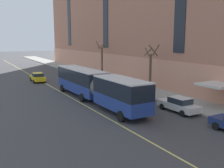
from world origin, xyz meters
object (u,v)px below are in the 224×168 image
(parked_car_white_2, at_px, (107,82))
(parked_car_black_4, at_px, (76,73))
(parked_car_silver_6, at_px, (138,92))
(fire_hydrant, at_px, (148,93))
(parked_car_green_0, at_px, (65,69))
(taxi_cab, at_px, (38,77))
(city_bus, at_px, (95,85))
(parked_car_white_1, at_px, (179,104))
(street_tree_far_uptown, at_px, (102,60))
(street_tree_mid_block, at_px, (151,68))

(parked_car_white_2, distance_m, parked_car_black_4, 12.60)
(parked_car_silver_6, bearing_deg, fire_hydrant, -0.03)
(fire_hydrant, bearing_deg, parked_car_silver_6, 179.97)
(parked_car_green_0, height_order, taxi_cab, same)
(parked_car_white_2, bearing_deg, fire_hydrant, -79.50)
(parked_car_white_2, bearing_deg, city_bus, -126.09)
(parked_car_white_2, height_order, parked_car_silver_6, same)
(city_bus, relative_size, taxi_cab, 3.93)
(parked_car_white_1, distance_m, parked_car_black_4, 28.36)
(parked_car_white_1, distance_m, taxi_cab, 27.31)
(parked_car_silver_6, distance_m, street_tree_far_uptown, 17.78)
(taxi_cab, bearing_deg, parked_car_silver_6, -66.98)
(taxi_cab, distance_m, fire_hydrant, 21.21)
(parked_car_white_1, bearing_deg, street_tree_far_uptown, 81.64)
(parked_car_green_0, bearing_deg, fire_hydrant, -86.72)
(parked_car_silver_6, relative_size, fire_hydrant, 5.92)
(city_bus, distance_m, fire_hydrant, 7.46)
(parked_car_silver_6, bearing_deg, parked_car_green_0, 89.97)
(parked_car_white_1, relative_size, parked_car_white_2, 1.04)
(city_bus, relative_size, parked_car_black_4, 4.14)
(city_bus, xyz_separation_m, fire_hydrant, (7.25, -0.79, -1.59))
(parked_car_silver_6, distance_m, taxi_cab, 20.52)
(parked_car_white_1, height_order, parked_car_black_4, same)
(parked_car_silver_6, height_order, taxi_cab, same)
(parked_car_white_1, xyz_separation_m, street_tree_far_uptown, (3.59, 24.41, 2.67))
(city_bus, distance_m, parked_car_silver_6, 5.84)
(parked_car_white_1, distance_m, fire_hydrant, 7.38)
(parked_car_silver_6, xyz_separation_m, taxi_cab, (-8.03, 18.89, 0.00))
(street_tree_far_uptown, bearing_deg, fire_hydrant, -96.67)
(city_bus, xyz_separation_m, taxi_cab, (-2.38, 18.10, -1.30))
(street_tree_far_uptown, bearing_deg, parked_car_silver_6, -101.88)
(street_tree_far_uptown, xyz_separation_m, fire_hydrant, (-2.01, -17.21, -2.96))
(city_bus, xyz_separation_m, parked_car_black_4, (5.62, 20.37, -1.30))
(parked_car_black_4, xyz_separation_m, fire_hydrant, (1.63, -21.16, -0.29))
(taxi_cab, height_order, street_tree_mid_block, street_tree_mid_block)
(parked_car_white_1, xyz_separation_m, street_tree_mid_block, (3.62, 9.55, 2.61))
(parked_car_white_2, bearing_deg, street_tree_far_uptown, 67.40)
(parked_car_silver_6, relative_size, taxi_cab, 0.88)
(parked_car_green_0, relative_size, parked_car_white_1, 0.98)
(city_bus, bearing_deg, street_tree_mid_block, 9.49)
(parked_car_white_2, bearing_deg, street_tree_mid_block, -59.65)
(parked_car_white_1, height_order, street_tree_mid_block, street_tree_mid_block)
(taxi_cab, relative_size, street_tree_mid_block, 0.74)
(city_bus, xyz_separation_m, street_tree_far_uptown, (9.26, 16.42, 1.37))
(taxi_cab, bearing_deg, fire_hydrant, -62.98)
(parked_car_black_4, height_order, street_tree_mid_block, street_tree_mid_block)
(parked_car_green_0, relative_size, street_tree_mid_block, 0.73)
(parked_car_green_0, xyz_separation_m, street_tree_mid_block, (3.65, -25.48, 2.61))
(city_bus, xyz_separation_m, parked_car_silver_6, (5.64, -0.79, -1.30))
(city_bus, bearing_deg, parked_car_white_2, 53.91)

